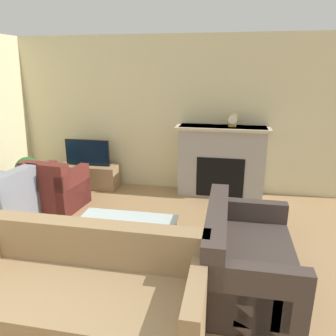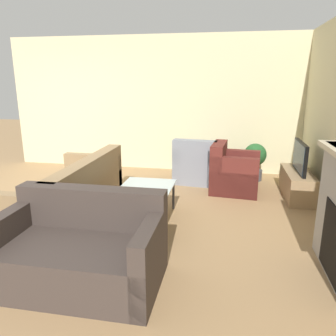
{
  "view_description": "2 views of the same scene",
  "coord_description": "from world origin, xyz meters",
  "views": [
    {
      "loc": [
        1.46,
        -1.19,
        2.17
      ],
      "look_at": [
        0.68,
        2.87,
        0.89
      ],
      "focal_mm": 35.0,
      "sensor_mm": 36.0,
      "label": 1
    },
    {
      "loc": [
        4.21,
        3.11,
        1.83
      ],
      "look_at": [
        0.65,
        2.45,
        0.86
      ],
      "focal_mm": 35.0,
      "sensor_mm": 36.0,
      "label": 2
    }
  ],
  "objects": [
    {
      "name": "couch_sectional",
      "position": [
        0.29,
        0.99,
        0.29
      ],
      "size": [
        2.12,
        0.95,
        0.82
      ],
      "color": "#8C704C",
      "rests_on": "ground_plane"
    },
    {
      "name": "couch_loveseat",
      "position": [
        1.68,
        1.82,
        0.29
      ],
      "size": [
        0.89,
        1.49,
        0.82
      ],
      "rotation": [
        0.0,
        0.0,
        1.57
      ],
      "color": "#3D332D",
      "rests_on": "ground_plane"
    },
    {
      "name": "tv",
      "position": [
        -1.09,
        4.24,
        0.67
      ],
      "size": [
        0.83,
        0.06,
        0.48
      ],
      "color": "black",
      "rests_on": "tv_stand"
    },
    {
      "name": "coffee_table",
      "position": [
        0.32,
        2.06,
        0.41
      ],
      "size": [
        1.16,
        0.7,
        0.44
      ],
      "color": "#333338",
      "rests_on": "ground_plane"
    },
    {
      "name": "tv_stand",
      "position": [
        -1.09,
        4.24,
        0.21
      ],
      "size": [
        1.09,
        0.4,
        0.43
      ],
      "color": "#997A56",
      "rests_on": "ground_plane"
    },
    {
      "name": "wall_left",
      "position": [
        -2.44,
        2.26,
        1.35
      ],
      "size": [
        0.06,
        7.52,
        2.7
      ],
      "color": "beige",
      "rests_on": "ground_plane"
    },
    {
      "name": "ground_plane",
      "position": [
        0.0,
        0.0,
        0.0
      ],
      "size": [
        20.0,
        20.0,
        0.0
      ],
      "primitive_type": "plane",
      "color": "#9E7A51"
    },
    {
      "name": "armchair_by_window",
      "position": [
        -1.66,
        2.58,
        0.3
      ],
      "size": [
        0.89,
        0.85,
        0.82
      ],
      "rotation": [
        0.0,
        0.0,
        -1.68
      ],
      "color": "gray",
      "rests_on": "ground_plane"
    },
    {
      "name": "potted_plant",
      "position": [
        -1.93,
        3.62,
        0.41
      ],
      "size": [
        0.41,
        0.41,
        0.7
      ],
      "color": "#47474C",
      "rests_on": "ground_plane"
    },
    {
      "name": "armchair_accent",
      "position": [
        -1.19,
        3.22,
        0.3
      ],
      "size": [
        0.81,
        0.84,
        0.82
      ],
      "rotation": [
        0.0,
        0.0,
        3.05
      ],
      "color": "#5B231E",
      "rests_on": "ground_plane"
    }
  ]
}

